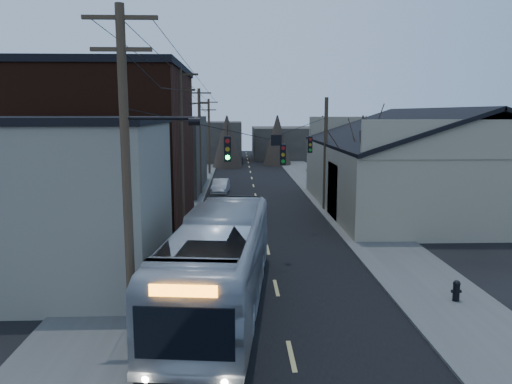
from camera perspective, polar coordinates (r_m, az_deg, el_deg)
The scene contains 14 objects.
road_surface at distance 42.87m, azimuth 0.05°, elevation -0.83°, with size 9.00×110.00×0.02m, color black.
sidewalk_left at distance 43.11m, azimuth -8.62°, elevation -0.81°, with size 4.00×110.00×0.12m, color #474744.
sidewalk_right at distance 43.60m, azimuth 8.62°, elevation -0.70°, with size 4.00×110.00×0.12m, color #474744.
building_clapboard at distance 22.79m, azimuth -21.02°, elevation -1.32°, with size 8.00×8.00×7.00m, color slate.
building_brick at distance 33.37m, azimuth -16.75°, elevation 4.60°, with size 10.00×12.00×10.00m, color black.
building_left_far at distance 49.00m, azimuth -11.43°, elevation 4.35°, with size 9.00×14.00×7.00m, color #322D28.
warehouse at distance 40.25m, azimuth 19.18°, elevation 1.88°, with size 16.16×20.60×7.73m.
building_far_left at distance 77.45m, azimuth -5.41°, elevation 5.78°, with size 10.00×12.00×6.00m, color #322D28.
building_far_right at distance 82.80m, azimuth 3.86°, elevation 5.66°, with size 12.00×14.00×5.00m, color #322D28.
bare_tree at distance 33.43m, azimuth 11.93°, elevation 2.39°, with size 0.40×0.40×7.20m, color black.
utility_lines at distance 36.46m, azimuth -4.51°, elevation 5.23°, with size 11.24×45.28×10.50m.
bus at distance 19.08m, azimuth -4.20°, elevation -7.98°, with size 3.00×12.82×3.57m, color #A9AEB5.
parked_car at distance 46.21m, azimuth -4.07°, elevation 0.67°, with size 1.38×3.96×1.31m, color #B3B6BB.
fire_hydrant at distance 21.22m, azimuth 21.93°, elevation -10.33°, with size 0.38×0.28×0.83m.
Camera 1 is at (-1.61, -12.21, 7.36)m, focal length 35.00 mm.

